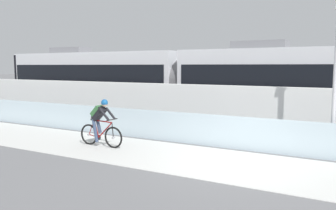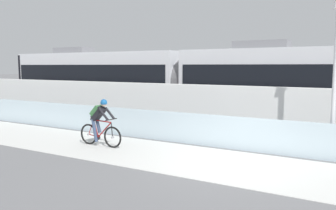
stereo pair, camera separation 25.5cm
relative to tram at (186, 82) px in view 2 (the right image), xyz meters
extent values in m
plane|color=slate|center=(4.92, -6.85, -1.89)|extent=(200.00, 200.00, 0.00)
cube|color=silver|center=(4.92, -6.85, -1.89)|extent=(32.00, 3.20, 0.01)
cube|color=silver|center=(4.92, -5.00, -1.35)|extent=(32.00, 0.05, 1.09)
cube|color=silver|center=(4.92, -3.20, -0.91)|extent=(32.00, 0.36, 1.97)
cube|color=#595654|center=(4.92, -0.72, -1.89)|extent=(32.00, 0.08, 0.01)
cube|color=#595654|center=(4.92, 0.72, -1.89)|extent=(32.00, 0.08, 0.01)
cube|color=silver|center=(-5.74, 0.00, 0.01)|extent=(11.00, 2.50, 3.10)
cube|color=black|center=(-5.74, 0.00, 0.36)|extent=(10.56, 2.54, 1.04)
cube|color=red|center=(-5.74, 0.00, -1.36)|extent=(10.78, 2.53, 0.28)
cube|color=slate|center=(-7.72, 0.00, 1.74)|extent=(2.40, 1.10, 0.36)
cube|color=#232326|center=(-9.26, 0.00, -1.53)|extent=(1.40, 1.88, 0.20)
cylinder|color=black|center=(-9.26, -0.72, -1.59)|extent=(0.60, 0.10, 0.60)
cylinder|color=black|center=(-9.26, 0.72, -1.59)|extent=(0.60, 0.10, 0.60)
cube|color=#232326|center=(-2.22, 0.00, -1.53)|extent=(1.40, 1.88, 0.20)
cylinder|color=black|center=(-2.22, -0.72, -1.59)|extent=(0.60, 0.10, 0.60)
cylinder|color=black|center=(-2.22, 0.72, -1.59)|extent=(0.60, 0.10, 0.60)
cube|color=black|center=(-11.19, 0.00, 0.01)|extent=(0.16, 2.54, 2.94)
cube|color=silver|center=(5.76, 0.00, 0.01)|extent=(11.00, 2.50, 3.10)
cube|color=black|center=(5.76, 0.00, 0.36)|extent=(10.56, 2.54, 1.04)
cube|color=red|center=(5.76, 0.00, -1.36)|extent=(10.78, 2.53, 0.28)
cube|color=slate|center=(3.78, 0.00, 1.74)|extent=(2.40, 1.10, 0.36)
cube|color=#232326|center=(2.24, 0.00, -1.53)|extent=(1.40, 1.88, 0.20)
cylinder|color=black|center=(2.24, -0.72, -1.59)|extent=(0.60, 0.10, 0.60)
cylinder|color=black|center=(2.24, 0.72, -1.59)|extent=(0.60, 0.10, 0.60)
cylinder|color=#59595B|center=(0.01, 0.00, 0.01)|extent=(0.60, 2.30, 2.30)
torus|color=black|center=(0.85, -6.85, -1.53)|extent=(0.72, 0.06, 0.72)
cylinder|color=#99999E|center=(0.85, -6.85, -1.53)|extent=(0.07, 0.10, 0.07)
torus|color=black|center=(-0.20, -6.85, -1.53)|extent=(0.72, 0.06, 0.72)
cylinder|color=#99999E|center=(-0.20, -6.85, -1.53)|extent=(0.07, 0.10, 0.07)
cylinder|color=maroon|center=(0.51, -6.85, -1.32)|extent=(0.60, 0.04, 0.58)
cylinder|color=maroon|center=(0.13, -6.85, -1.30)|extent=(0.22, 0.04, 0.59)
cylinder|color=maroon|center=(0.42, -6.85, -1.03)|extent=(0.76, 0.04, 0.07)
cylinder|color=maroon|center=(0.01, -6.85, -1.56)|extent=(0.43, 0.03, 0.09)
cylinder|color=maroon|center=(-0.08, -6.85, -1.27)|extent=(0.27, 0.02, 0.53)
cylinder|color=black|center=(0.82, -6.85, -1.29)|extent=(0.08, 0.03, 0.49)
cube|color=black|center=(0.04, -6.85, -0.99)|extent=(0.24, 0.10, 0.05)
cylinder|color=black|center=(0.80, -6.85, -0.94)|extent=(0.03, 0.58, 0.03)
cylinder|color=#262628|center=(0.22, -6.85, -1.59)|extent=(0.18, 0.02, 0.18)
cube|color=black|center=(0.26, -6.85, -0.78)|extent=(0.50, 0.28, 0.51)
cube|color=#336638|center=(0.17, -6.85, -0.69)|extent=(0.38, 0.30, 0.38)
sphere|color=beige|center=(0.50, -6.85, -0.43)|extent=(0.20, 0.20, 0.20)
sphere|color=#195999|center=(0.50, -6.85, -0.40)|extent=(0.23, 0.23, 0.23)
cylinder|color=black|center=(0.62, -7.01, -0.77)|extent=(0.41, 0.08, 0.41)
cylinder|color=black|center=(0.62, -6.69, -0.77)|extent=(0.41, 0.08, 0.41)
cylinder|color=#384766|center=(0.15, -6.94, -1.35)|extent=(0.25, 0.11, 0.79)
cylinder|color=#384766|center=(0.15, -6.76, -1.21)|extent=(0.25, 0.11, 0.52)
cylinder|color=gray|center=(7.23, -4.70, -1.79)|extent=(0.24, 0.24, 0.20)
cylinder|color=silver|center=(7.23, -4.70, 0.31)|extent=(0.12, 0.12, 4.20)
camera|label=1|loc=(8.00, -15.93, 0.81)|focal=37.72mm
camera|label=2|loc=(8.22, -15.81, 0.81)|focal=37.72mm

